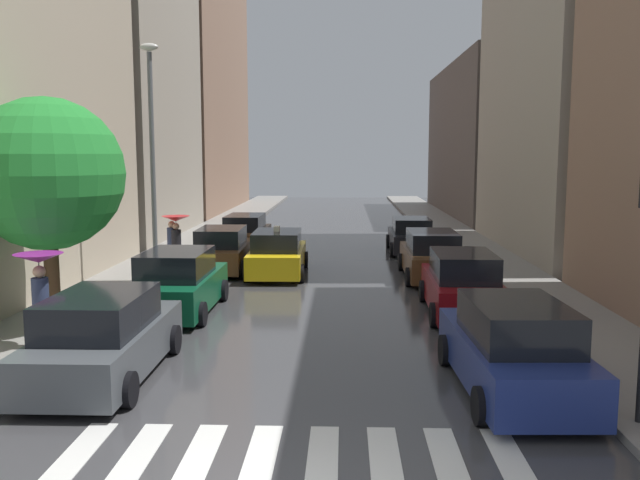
{
  "coord_description": "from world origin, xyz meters",
  "views": [
    {
      "loc": [
        0.75,
        -7.57,
        4.38
      ],
      "look_at": [
        -0.19,
        18.0,
        1.08
      ],
      "focal_mm": 37.7,
      "sensor_mm": 36.0,
      "label": 1
    }
  ],
  "objects_px": {
    "pedestrian_by_kerb": "(172,243)",
    "street_tree_left": "(47,174)",
    "pedestrian_foreground": "(40,279)",
    "pedestrian_near_tree": "(176,230)",
    "parked_car_left_second": "(178,284)",
    "parked_car_left_fourth": "(246,234)",
    "parked_car_left_nearest": "(104,338)",
    "parked_car_left_third": "(222,251)",
    "taxi_midroad": "(277,254)",
    "parked_car_right_fourth": "(411,236)",
    "parked_car_right_second": "(462,285)",
    "lamp_post_left": "(152,148)",
    "parked_car_right_third": "(432,256)",
    "parked_car_right_nearest": "(513,350)"
  },
  "relations": [
    {
      "from": "pedestrian_by_kerb",
      "to": "street_tree_left",
      "type": "relative_size",
      "value": 0.31
    },
    {
      "from": "pedestrian_foreground",
      "to": "pedestrian_by_kerb",
      "type": "bearing_deg",
      "value": 22.05
    },
    {
      "from": "pedestrian_near_tree",
      "to": "street_tree_left",
      "type": "bearing_deg",
      "value": -59.57
    },
    {
      "from": "pedestrian_foreground",
      "to": "parked_car_left_second",
      "type": "bearing_deg",
      "value": -4.81
    },
    {
      "from": "parked_car_left_fourth",
      "to": "pedestrian_near_tree",
      "type": "bearing_deg",
      "value": 162.08
    },
    {
      "from": "parked_car_left_nearest",
      "to": "parked_car_left_fourth",
      "type": "xyz_separation_m",
      "value": [
        0.22,
        17.45,
        -0.03
      ]
    },
    {
      "from": "parked_car_left_third",
      "to": "taxi_midroad",
      "type": "distance_m",
      "value": 2.27
    },
    {
      "from": "pedestrian_by_kerb",
      "to": "pedestrian_near_tree",
      "type": "bearing_deg",
      "value": -151.24
    },
    {
      "from": "parked_car_left_fourth",
      "to": "parked_car_right_fourth",
      "type": "height_order",
      "value": "parked_car_left_fourth"
    },
    {
      "from": "parked_car_left_fourth",
      "to": "taxi_midroad",
      "type": "bearing_deg",
      "value": -160.87
    },
    {
      "from": "parked_car_right_second",
      "to": "street_tree_left",
      "type": "distance_m",
      "value": 11.08
    },
    {
      "from": "lamp_post_left",
      "to": "parked_car_right_fourth",
      "type": "bearing_deg",
      "value": 40.04
    },
    {
      "from": "parked_car_right_second",
      "to": "pedestrian_by_kerb",
      "type": "distance_m",
      "value": 11.78
    },
    {
      "from": "parked_car_left_fourth",
      "to": "pedestrian_foreground",
      "type": "distance_m",
      "value": 16.08
    },
    {
      "from": "parked_car_left_fourth",
      "to": "parked_car_right_second",
      "type": "distance_m",
      "value": 14.19
    },
    {
      "from": "parked_car_left_third",
      "to": "street_tree_left",
      "type": "bearing_deg",
      "value": 161.86
    },
    {
      "from": "parked_car_right_fourth",
      "to": "street_tree_left",
      "type": "xyz_separation_m",
      "value": [
        -10.18,
        -13.61,
        3.14
      ]
    },
    {
      "from": "lamp_post_left",
      "to": "parked_car_left_second",
      "type": "bearing_deg",
      "value": -66.0
    },
    {
      "from": "parked_car_left_third",
      "to": "parked_car_left_fourth",
      "type": "height_order",
      "value": "same"
    },
    {
      "from": "pedestrian_foreground",
      "to": "lamp_post_left",
      "type": "distance_m",
      "value": 8.3
    },
    {
      "from": "parked_car_right_third",
      "to": "street_tree_left",
      "type": "relative_size",
      "value": 0.84
    },
    {
      "from": "parked_car_right_fourth",
      "to": "taxi_midroad",
      "type": "bearing_deg",
      "value": 137.14
    },
    {
      "from": "parked_car_right_nearest",
      "to": "pedestrian_near_tree",
      "type": "distance_m",
      "value": 15.7
    },
    {
      "from": "parked_car_left_nearest",
      "to": "parked_car_left_third",
      "type": "height_order",
      "value": "parked_car_left_nearest"
    },
    {
      "from": "parked_car_left_third",
      "to": "parked_car_right_third",
      "type": "distance_m",
      "value": 7.74
    },
    {
      "from": "parked_car_right_nearest",
      "to": "pedestrian_near_tree",
      "type": "relative_size",
      "value": 2.48
    },
    {
      "from": "parked_car_left_second",
      "to": "parked_car_right_nearest",
      "type": "xyz_separation_m",
      "value": [
        7.69,
        -5.98,
        -0.01
      ]
    },
    {
      "from": "parked_car_left_fourth",
      "to": "parked_car_right_fourth",
      "type": "bearing_deg",
      "value": -92.19
    },
    {
      "from": "pedestrian_by_kerb",
      "to": "taxi_midroad",
      "type": "bearing_deg",
      "value": -124.93
    },
    {
      "from": "parked_car_right_third",
      "to": "street_tree_left",
      "type": "xyz_separation_m",
      "value": [
        -10.3,
        -7.4,
        3.09
      ]
    },
    {
      "from": "pedestrian_by_kerb",
      "to": "parked_car_right_third",
      "type": "bearing_deg",
      "value": -121.06
    },
    {
      "from": "parked_car_right_nearest",
      "to": "parked_car_right_fourth",
      "type": "bearing_deg",
      "value": -1.64
    },
    {
      "from": "parked_car_left_third",
      "to": "taxi_midroad",
      "type": "xyz_separation_m",
      "value": [
        2.15,
        -0.74,
        -0.01
      ]
    },
    {
      "from": "parked_car_left_fourth",
      "to": "street_tree_left",
      "type": "distance_m",
      "value": 14.57
    },
    {
      "from": "parked_car_left_fourth",
      "to": "street_tree_left",
      "type": "relative_size",
      "value": 0.86
    },
    {
      "from": "parked_car_right_third",
      "to": "pedestrian_foreground",
      "type": "relative_size",
      "value": 2.27
    },
    {
      "from": "parked_car_right_fourth",
      "to": "pedestrian_foreground",
      "type": "height_order",
      "value": "pedestrian_foreground"
    },
    {
      "from": "parked_car_left_second",
      "to": "parked_car_left_fourth",
      "type": "relative_size",
      "value": 0.95
    },
    {
      "from": "parked_car_left_fourth",
      "to": "parked_car_right_second",
      "type": "bearing_deg",
      "value": -146.63
    },
    {
      "from": "parked_car_left_fourth",
      "to": "pedestrian_foreground",
      "type": "height_order",
      "value": "pedestrian_foreground"
    },
    {
      "from": "parked_car_left_second",
      "to": "lamp_post_left",
      "type": "relative_size",
      "value": 0.59
    },
    {
      "from": "parked_car_left_fourth",
      "to": "parked_car_right_nearest",
      "type": "height_order",
      "value": "parked_car_right_nearest"
    },
    {
      "from": "pedestrian_near_tree",
      "to": "parked_car_right_second",
      "type": "bearing_deg",
      "value": 2.33
    },
    {
      "from": "parked_car_right_nearest",
      "to": "lamp_post_left",
      "type": "relative_size",
      "value": 0.62
    },
    {
      "from": "parked_car_left_third",
      "to": "parked_car_right_second",
      "type": "xyz_separation_m",
      "value": [
        7.8,
        -6.57,
        0.04
      ]
    },
    {
      "from": "taxi_midroad",
      "to": "lamp_post_left",
      "type": "bearing_deg",
      "value": 116.99
    },
    {
      "from": "pedestrian_by_kerb",
      "to": "street_tree_left",
      "type": "xyz_separation_m",
      "value": [
        -0.74,
        -8.71,
        2.83
      ]
    },
    {
      "from": "pedestrian_foreground",
      "to": "street_tree_left",
      "type": "xyz_separation_m",
      "value": [
        -0.59,
        1.94,
        2.21
      ]
    },
    {
      "from": "taxi_midroad",
      "to": "parked_car_right_nearest",
      "type": "bearing_deg",
      "value": -155.8
    },
    {
      "from": "parked_car_right_nearest",
      "to": "taxi_midroad",
      "type": "relative_size",
      "value": 1.06
    }
  ]
}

